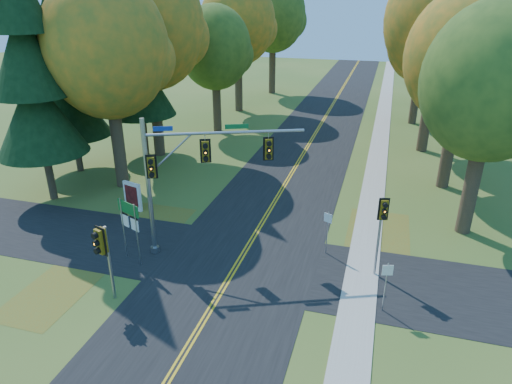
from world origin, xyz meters
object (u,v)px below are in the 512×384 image
(info_kiosk, at_px, (133,196))
(route_sign_cluster, at_px, (129,219))
(east_signal_pole, at_px, (382,218))
(traffic_mast, at_px, (187,169))

(info_kiosk, bearing_deg, route_sign_cluster, -44.64)
(east_signal_pole, xyz_separation_m, route_sign_cluster, (-12.09, -1.99, -0.82))
(traffic_mast, height_order, east_signal_pole, traffic_mast)
(traffic_mast, xyz_separation_m, route_sign_cluster, (-2.49, -1.83, -2.31))
(east_signal_pole, distance_m, route_sign_cluster, 12.28)
(traffic_mast, xyz_separation_m, info_kiosk, (-5.63, 3.60, -3.79))
(route_sign_cluster, bearing_deg, east_signal_pole, 32.73)
(east_signal_pole, distance_m, info_kiosk, 15.78)
(route_sign_cluster, bearing_deg, info_kiosk, 143.41)
(traffic_mast, relative_size, route_sign_cluster, 2.20)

